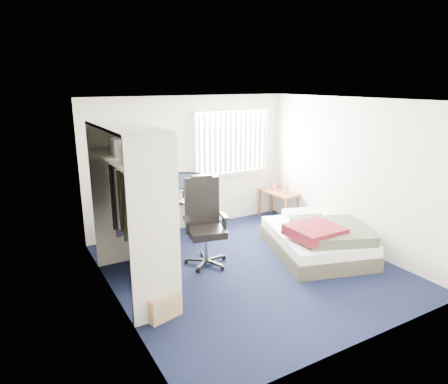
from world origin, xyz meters
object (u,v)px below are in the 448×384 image
(bed, at_px, (318,239))
(desk, at_px, (162,198))
(office_chair, at_px, (205,230))
(nightstand, at_px, (279,195))

(bed, bearing_deg, desk, 136.39)
(office_chair, bearing_deg, nightstand, 25.62)
(desk, relative_size, nightstand, 1.72)
(desk, bearing_deg, office_chair, -80.05)
(office_chair, bearing_deg, desk, 99.95)
(bed, bearing_deg, office_chair, 159.51)
(desk, xyz_separation_m, bed, (1.95, -1.86, -0.51))
(desk, xyz_separation_m, nightstand, (2.45, -0.13, -0.26))
(office_chair, relative_size, nightstand, 1.54)
(desk, distance_m, bed, 2.74)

